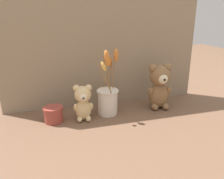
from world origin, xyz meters
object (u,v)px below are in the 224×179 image
Objects in this scene: teddy_bear_medium at (83,102)px; flower_vase at (108,97)px; teddy_bear_large at (159,85)px; decorative_tin_tall at (53,114)px.

teddy_bear_medium is 0.13m from flower_vase.
teddy_bear_large is at bearing 4.32° from teddy_bear_medium.
decorative_tin_tall is (-0.14, 0.02, -0.05)m from teddy_bear_medium.
flower_vase is at bearing 14.49° from teddy_bear_medium.
teddy_bear_medium reaches higher than decorative_tin_tall.
teddy_bear_large reaches higher than teddy_bear_medium.
teddy_bear_large is at bearing 1.14° from decorative_tin_tall.
teddy_bear_large is 1.38× the size of teddy_bear_medium.
flower_vase is (0.13, 0.03, 0.00)m from teddy_bear_medium.
teddy_bear_medium is at bearing -8.23° from decorative_tin_tall.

